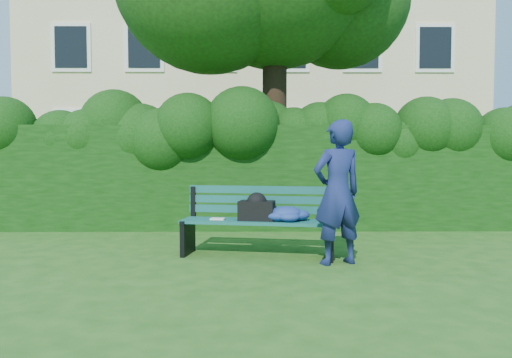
{
  "coord_description": "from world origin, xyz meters",
  "views": [
    {
      "loc": [
        -0.06,
        -6.65,
        1.33
      ],
      "look_at": [
        0.0,
        0.6,
        0.95
      ],
      "focal_mm": 35.0,
      "sensor_mm": 36.0,
      "label": 1
    }
  ],
  "objects": [
    {
      "name": "hedge",
      "position": [
        0.0,
        2.2,
        0.9
      ],
      "size": [
        10.0,
        1.0,
        1.8
      ],
      "color": "black",
      "rests_on": "ground"
    },
    {
      "name": "ground",
      "position": [
        0.0,
        0.0,
        0.0
      ],
      "size": [
        80.0,
        80.0,
        0.0
      ],
      "primitive_type": "plane",
      "color": "#225519",
      "rests_on": "ground"
    },
    {
      "name": "man_reading",
      "position": [
        0.96,
        -0.75,
        0.86
      ],
      "size": [
        0.73,
        0.61,
        1.72
      ],
      "primitive_type": "imported",
      "rotation": [
        0.0,
        0.0,
        3.51
      ],
      "color": "navy",
      "rests_on": "ground"
    },
    {
      "name": "park_bench",
      "position": [
        0.1,
        -0.28,
        0.51
      ],
      "size": [
        2.03,
        0.89,
        0.89
      ],
      "rotation": [
        0.0,
        0.0,
        -0.17
      ],
      "color": "#0E4246",
      "rests_on": "ground"
    },
    {
      "name": "apartment_building",
      "position": [
        -0.0,
        13.99,
        6.0
      ],
      "size": [
        16.0,
        8.08,
        12.0
      ],
      "color": "#C8B786",
      "rests_on": "ground"
    }
  ]
}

